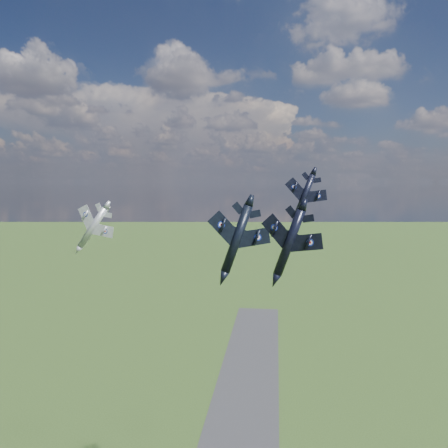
% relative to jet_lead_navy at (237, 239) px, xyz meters
% --- Properties ---
extents(jet_lead_navy, '(14.67, 17.81, 6.83)m').
position_rel_jet_lead_navy_xyz_m(jet_lead_navy, '(0.00, 0.00, 0.00)').
color(jet_lead_navy, black).
extents(jet_right_navy, '(12.69, 14.90, 5.58)m').
position_rel_jet_lead_navy_xyz_m(jet_right_navy, '(8.11, -12.64, 1.28)').
color(jet_right_navy, black).
extents(jet_high_navy, '(9.68, 12.99, 5.76)m').
position_rel_jet_lead_navy_xyz_m(jet_high_navy, '(11.89, 19.08, 6.31)').
color(jet_high_navy, black).
extents(jet_left_silver, '(11.64, 15.16, 8.26)m').
position_rel_jet_lead_navy_xyz_m(jet_left_silver, '(-30.92, 14.54, 0.01)').
color(jet_left_silver, '#9FA1A9').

